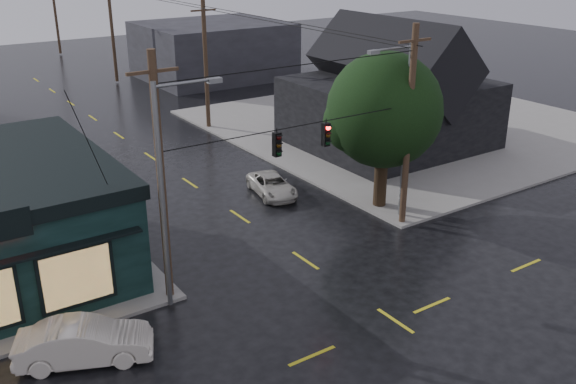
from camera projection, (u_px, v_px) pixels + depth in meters
ground_plane at (395, 321)px, 24.84m from camera, size 160.00×160.00×0.00m
sidewalk_ne at (408, 124)px, 50.60m from camera, size 28.00×28.00×0.15m
ne_building at (390, 83)px, 44.05m from camera, size 12.60×11.60×8.75m
corner_tree at (384, 111)px, 33.25m from camera, size 6.08×6.08×8.36m
utility_pole_nw at (170, 297)px, 26.45m from camera, size 2.00×0.32×10.15m
utility_pole_ne at (402, 224)px, 33.22m from camera, size 2.00×0.32×10.15m
utility_pole_far_a at (209, 128)px, 49.75m from camera, size 2.00×0.32×9.65m
utility_pole_far_b at (117, 83)px, 65.12m from camera, size 2.00×0.32×9.15m
utility_pole_far_c at (61, 55)px, 80.49m from camera, size 2.00×0.32×9.15m
span_signal_assembly at (302, 139)px, 27.77m from camera, size 13.00×0.48×1.23m
streetlight_nw at (171, 307)px, 25.76m from camera, size 5.40×0.30×9.15m
streetlight_ne at (399, 217)px, 34.02m from camera, size 5.40×0.30×9.15m
bg_building_east at (213, 50)px, 66.72m from camera, size 14.00×12.00×5.60m
sedan_cream at (84, 342)px, 22.24m from camera, size 4.90×3.32×1.53m
suv_silver at (272, 185)px, 36.73m from camera, size 2.65×4.41×1.15m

